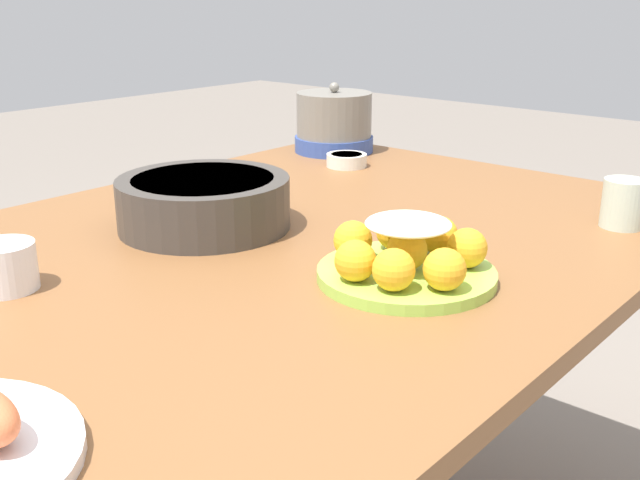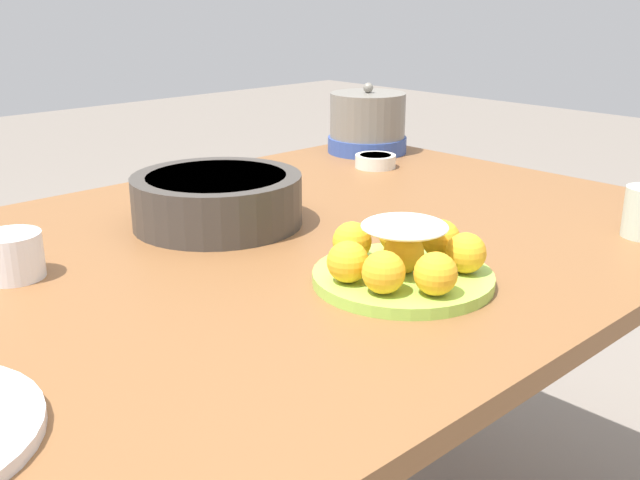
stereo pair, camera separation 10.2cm
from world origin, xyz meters
name	(u,v)px [view 1 (the left image)]	position (x,y,z in m)	size (l,w,h in m)	color
dining_table	(243,300)	(0.00, 0.00, 0.64)	(1.59, 1.01, 0.72)	brown
cake_plate	(407,257)	(0.07, -0.25, 0.75)	(0.25, 0.25, 0.09)	#99CC4C
serving_bowl	(204,201)	(0.05, 0.14, 0.77)	(0.29, 0.29, 0.09)	#3D3833
sauce_bowl	(347,160)	(0.56, 0.25, 0.74)	(0.09, 0.09, 0.03)	silver
cup_near	(623,203)	(0.51, -0.38, 0.76)	(0.07, 0.07, 0.08)	beige
cup_far	(5,267)	(-0.30, 0.13, 0.75)	(0.08, 0.08, 0.06)	white
warming_pot	(334,123)	(0.67, 0.37, 0.79)	(0.19, 0.19, 0.17)	#334C99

